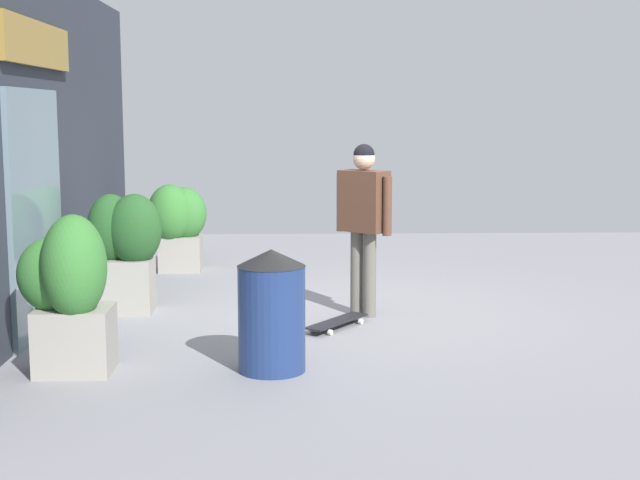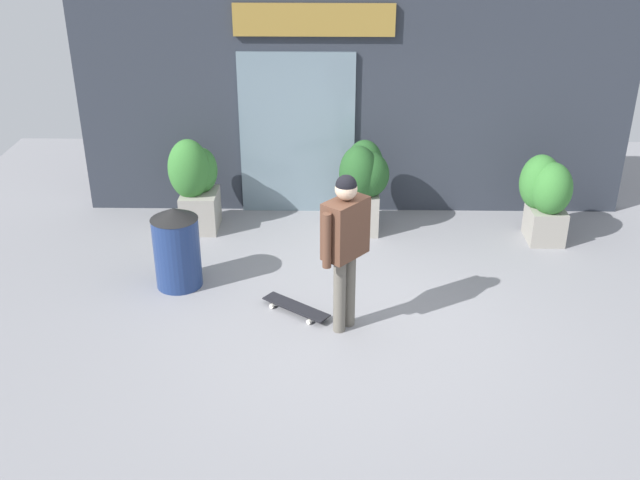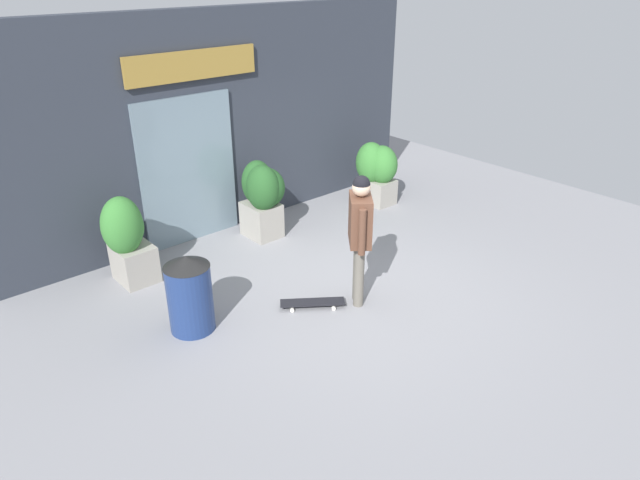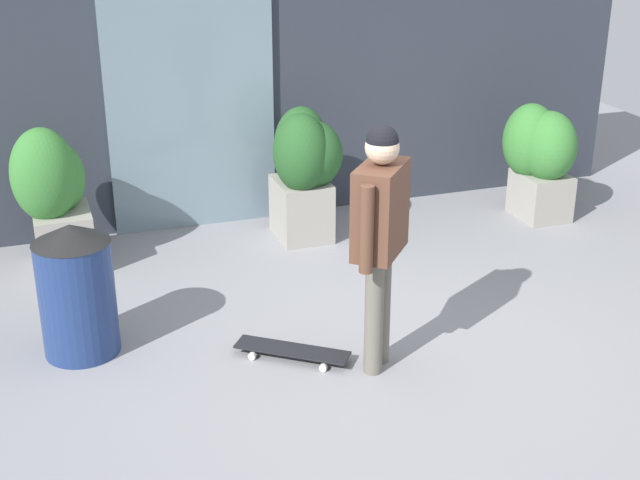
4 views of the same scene
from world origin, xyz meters
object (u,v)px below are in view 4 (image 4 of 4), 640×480
object	(u,v)px
planter_box_mid	(304,163)
planter_box_right	(539,154)
skateboarder	(380,223)
trash_bin	(76,289)
skateboard	(292,350)
planter_box_left	(54,194)

from	to	relation	value
planter_box_mid	planter_box_right	bearing A→B (deg)	-5.62
skateboarder	trash_bin	world-z (taller)	skateboarder
skateboarder	skateboard	size ratio (longest dim) A/B	2.24
planter_box_left	skateboarder	bearing A→B (deg)	-51.60
skateboard	trash_bin	size ratio (longest dim) A/B	0.79
skateboarder	skateboard	bearing A→B (deg)	11.18
skateboard	planter_box_mid	distance (m)	2.37
planter_box_left	trash_bin	world-z (taller)	planter_box_left
skateboard	trash_bin	world-z (taller)	trash_bin
trash_bin	skateboarder	bearing A→B (deg)	-24.66
skateboard	trash_bin	bearing A→B (deg)	13.74
planter_box_left	planter_box_right	distance (m)	4.59
planter_box_left	planter_box_right	bearing A→B (deg)	-3.46
skateboarder	planter_box_right	bearing A→B (deg)	-99.82
skateboarder	planter_box_mid	bearing A→B (deg)	-55.96
trash_bin	planter_box_mid	bearing A→B (deg)	35.15
planter_box_mid	trash_bin	size ratio (longest dim) A/B	1.25
skateboard	skateboarder	bearing A→B (deg)	-172.35
planter_box_mid	trash_bin	bearing A→B (deg)	-144.85
skateboarder	planter_box_left	xyz separation A→B (m)	(-1.96, 2.47, -0.40)
skateboard	planter_box_right	bearing A→B (deg)	-112.17
planter_box_mid	planter_box_left	bearing A→B (deg)	178.84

